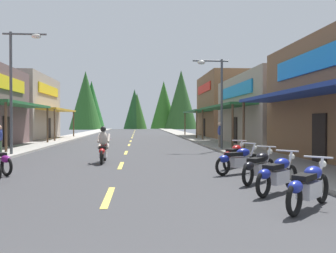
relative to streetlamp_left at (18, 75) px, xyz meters
The scene contains 18 objects.
ground 17.70m from the streetlamp_left, 71.61° to the left, with size 10.72×97.91×0.10m, color #38383A.
sidewalk_left 16.87m from the streetlamp_left, 94.48° to the left, with size 2.69×97.91×0.12m, color #9E9991.
sidewalk_right 20.73m from the streetlamp_left, 53.38° to the left, with size 2.69×97.91×0.12m, color gray.
centerline_dashes 20.80m from the streetlamp_left, 74.57° to the left, with size 0.16×73.08×0.01m.
storefront_left_far 18.49m from the streetlamp_left, 110.53° to the left, with size 9.57×10.61×6.19m.
storefront_right_middle 18.62m from the streetlamp_left, 25.64° to the left, with size 8.41×12.10×5.24m.
storefront_right_far 27.20m from the streetlamp_left, 51.30° to the left, with size 8.92×10.54×7.00m.
streetlamp_left is the anchor object (origin of this frame).
streetlamp_right 11.17m from the streetlamp_left, 14.17° to the left, with size 2.18×0.30×5.55m.
motorcycle_parked_right_0 15.83m from the streetlamp_left, 51.77° to the right, with size 1.61×1.56×1.04m.
motorcycle_parked_right_1 14.60m from the streetlamp_left, 47.57° to the right, with size 1.64×1.52×1.04m.
motorcycle_parked_right_2 13.57m from the streetlamp_left, 42.77° to the right, with size 1.52×1.65×1.04m.
motorcycle_parked_right_3 12.39m from the streetlamp_left, 36.76° to the right, with size 1.89×1.17×1.04m.
motorcycle_parked_right_4 11.78m from the streetlamp_left, 29.24° to the right, with size 1.36×1.78×1.04m.
rider_cruising_lead 6.70m from the streetlamp_left, 36.18° to the right, with size 0.60×2.14×1.57m.
pedestrian_by_shop 12.44m from the streetlamp_left, 19.57° to the left, with size 0.35×0.55×1.73m.
pedestrian_browsing 3.32m from the streetlamp_left, 158.00° to the right, with size 0.26×0.57×1.58m.
treeline_backdrop 66.81m from the streetlamp_left, 85.18° to the left, with size 29.28×13.60×13.87m.
Camera 1 is at (0.71, -1.53, 1.77)m, focal length 39.07 mm.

